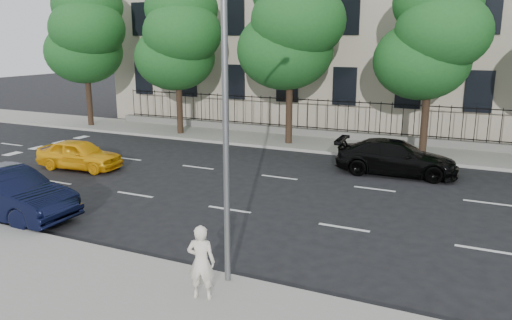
{
  "coord_description": "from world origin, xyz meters",
  "views": [
    {
      "loc": [
        7.63,
        -11.77,
        5.67
      ],
      "look_at": [
        0.77,
        3.0,
        1.71
      ],
      "focal_mm": 35.0,
      "sensor_mm": 36.0,
      "label": 1
    }
  ],
  "objects_px": {
    "black_sedan": "(396,158)",
    "street_light": "(236,63)",
    "navy_sedan": "(7,194)",
    "yellow_taxi": "(79,154)",
    "woman_near": "(201,262)"
  },
  "relations": [
    {
      "from": "street_light",
      "to": "woman_near",
      "type": "xyz_separation_m",
      "value": [
        -0.12,
        -1.5,
        -4.16
      ]
    },
    {
      "from": "yellow_taxi",
      "to": "woman_near",
      "type": "relative_size",
      "value": 2.31
    },
    {
      "from": "black_sedan",
      "to": "street_light",
      "type": "bearing_deg",
      "value": 167.86
    },
    {
      "from": "yellow_taxi",
      "to": "navy_sedan",
      "type": "relative_size",
      "value": 0.79
    },
    {
      "from": "yellow_taxi",
      "to": "black_sedan",
      "type": "height_order",
      "value": "black_sedan"
    },
    {
      "from": "navy_sedan",
      "to": "woman_near",
      "type": "distance_m",
      "value": 8.78
    },
    {
      "from": "navy_sedan",
      "to": "woman_near",
      "type": "height_order",
      "value": "woman_near"
    },
    {
      "from": "street_light",
      "to": "yellow_taxi",
      "type": "bearing_deg",
      "value": 150.39
    },
    {
      "from": "navy_sedan",
      "to": "woman_near",
      "type": "xyz_separation_m",
      "value": [
        8.53,
        -2.07,
        0.18
      ]
    },
    {
      "from": "navy_sedan",
      "to": "black_sedan",
      "type": "distance_m",
      "value": 15.04
    },
    {
      "from": "street_light",
      "to": "yellow_taxi",
      "type": "height_order",
      "value": "street_light"
    },
    {
      "from": "yellow_taxi",
      "to": "woman_near",
      "type": "bearing_deg",
      "value": -130.72
    },
    {
      "from": "yellow_taxi",
      "to": "black_sedan",
      "type": "distance_m",
      "value": 13.93
    },
    {
      "from": "street_light",
      "to": "black_sedan",
      "type": "bearing_deg",
      "value": 80.78
    },
    {
      "from": "street_light",
      "to": "navy_sedan",
      "type": "xyz_separation_m",
      "value": [
        -8.66,
        0.57,
        -4.34
      ]
    }
  ]
}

